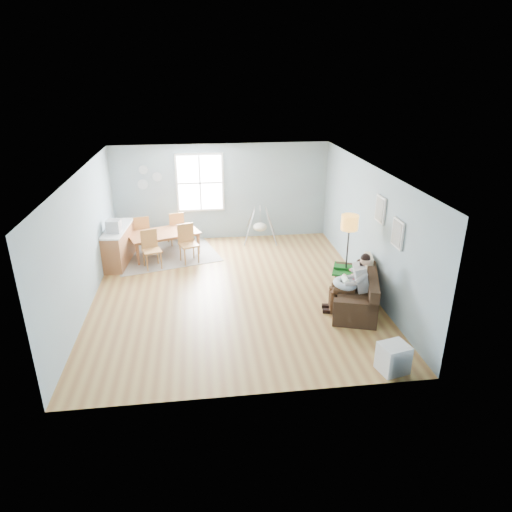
{
  "coord_description": "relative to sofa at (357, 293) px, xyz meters",
  "views": [
    {
      "loc": [
        -0.65,
        -9.05,
        4.58
      ],
      "look_at": [
        0.46,
        -0.44,
        1.0
      ],
      "focal_mm": 32.0,
      "sensor_mm": 36.0,
      "label": 1
    }
  ],
  "objects": [
    {
      "name": "window",
      "position": [
        -3.1,
        4.43,
        1.37
      ],
      "size": [
        1.32,
        0.08,
        1.62
      ],
      "color": "silver",
      "rests_on": "room"
    },
    {
      "name": "counter",
      "position": [
        -5.2,
        2.97,
        0.19
      ],
      "size": [
        0.64,
        1.69,
        0.92
      ],
      "color": "brown",
      "rests_on": "room"
    },
    {
      "name": "infant",
      "position": [
        -0.34,
        -0.15,
        0.41
      ],
      "size": [
        0.14,
        0.34,
        0.13
      ],
      "color": "white",
      "rests_on": "nursing_pillow"
    },
    {
      "name": "wall_plates",
      "position": [
        -4.51,
        4.44,
        1.55
      ],
      "size": [
        0.67,
        0.02,
        0.66
      ],
      "color": "#A1B5C1",
      "rests_on": "room"
    },
    {
      "name": "storage_cube",
      "position": [
        -0.17,
        -2.23,
        -0.03
      ],
      "size": [
        0.52,
        0.48,
        0.49
      ],
      "color": "silver",
      "rests_on": "room"
    },
    {
      "name": "dining_table",
      "position": [
        -4.1,
        3.32,
        0.03
      ],
      "size": [
        2.01,
        1.54,
        0.62
      ],
      "primitive_type": "imported",
      "rotation": [
        0.0,
        0.0,
        0.35
      ],
      "color": "brown",
      "rests_on": "rug"
    },
    {
      "name": "beige_pillow",
      "position": [
        0.35,
        0.42,
        0.43
      ],
      "size": [
        0.21,
        0.46,
        0.45
      ],
      "primitive_type": "cube",
      "rotation": [
        0.0,
        0.0,
        -0.19
      ],
      "color": "#C0B392",
      "rests_on": "sofa"
    },
    {
      "name": "floor_lamp",
      "position": [
        -0.06,
        0.63,
        1.18
      ],
      "size": [
        0.36,
        0.36,
        1.76
      ],
      "color": "black",
      "rests_on": "room"
    },
    {
      "name": "room",
      "position": [
        -2.5,
        0.97,
        2.14
      ],
      "size": [
        8.4,
        9.4,
        3.9
      ],
      "color": "#926034"
    },
    {
      "name": "toddler",
      "position": [
        -0.01,
        0.2,
        0.38
      ],
      "size": [
        0.49,
        0.29,
        0.74
      ],
      "color": "white",
      "rests_on": "sofa"
    },
    {
      "name": "father",
      "position": [
        -0.2,
        -0.23,
        0.4
      ],
      "size": [
        0.93,
        0.5,
        1.26
      ],
      "color": "gray",
      "rests_on": "sofa"
    },
    {
      "name": "chair_nw",
      "position": [
        -4.72,
        3.81,
        0.26
      ],
      "size": [
        0.52,
        0.52,
        0.95
      ],
      "color": "#A46638",
      "rests_on": "rug"
    },
    {
      "name": "rug",
      "position": [
        -4.1,
        3.32,
        -0.27
      ],
      "size": [
        3.02,
        2.58,
        0.01
      ],
      "primitive_type": "cube",
      "rotation": [
        0.0,
        0.0,
        0.27
      ],
      "color": "gray",
      "rests_on": "room"
    },
    {
      "name": "monitor",
      "position": [
        -5.22,
        2.66,
        0.79
      ],
      "size": [
        0.35,
        0.33,
        0.3
      ],
      "color": "#A3A3A8",
      "rests_on": "counter"
    },
    {
      "name": "baby_swing",
      "position": [
        -1.47,
        4.07,
        0.15
      ],
      "size": [
        1.04,
        1.06,
        0.96
      ],
      "color": "#A3A3A8",
      "rests_on": "room"
    },
    {
      "name": "chair_sw",
      "position": [
        -4.39,
        2.58,
        0.26
      ],
      "size": [
        0.54,
        0.54,
        0.94
      ],
      "color": "#A46638",
      "rests_on": "rug"
    },
    {
      "name": "sofa",
      "position": [
        0.0,
        0.0,
        0.0
      ],
      "size": [
        1.39,
        2.1,
        0.79
      ],
      "color": "black",
      "rests_on": "room"
    },
    {
      "name": "green_throw",
      "position": [
        0.13,
        0.64,
        0.22
      ],
      "size": [
        1.1,
        1.01,
        0.04
      ],
      "primitive_type": "cube",
      "rotation": [
        0.0,
        0.0,
        -0.38
      ],
      "color": "#155C1C",
      "rests_on": "sofa"
    },
    {
      "name": "pictures",
      "position": [
        0.46,
        -0.08,
        1.57
      ],
      "size": [
        0.05,
        1.34,
        0.74
      ],
      "color": "silver",
      "rests_on": "room"
    },
    {
      "name": "chair_ne",
      "position": [
        -3.82,
        4.06,
        0.26
      ],
      "size": [
        0.54,
        0.54,
        0.95
      ],
      "color": "#A46638",
      "rests_on": "rug"
    },
    {
      "name": "chair_se",
      "position": [
        -3.49,
        2.83,
        0.28
      ],
      "size": [
        0.56,
        0.56,
        0.97
      ],
      "color": "#A46638",
      "rests_on": "rug"
    },
    {
      "name": "nursing_pillow",
      "position": [
        -0.34,
        -0.18,
        0.33
      ],
      "size": [
        0.61,
        0.6,
        0.2
      ],
      "primitive_type": "torus",
      "rotation": [
        0.0,
        0.14,
        -0.28
      ],
      "color": "silver",
      "rests_on": "father"
    }
  ]
}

